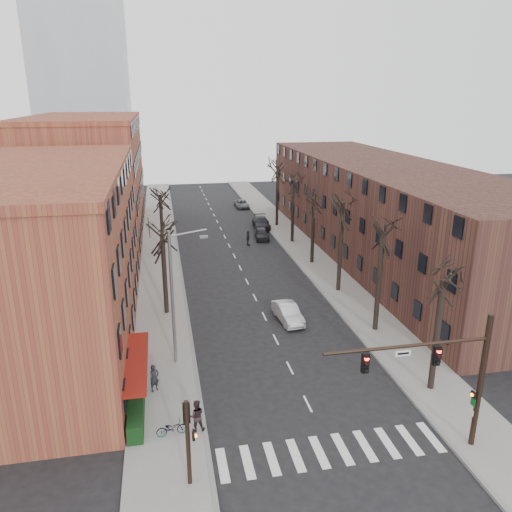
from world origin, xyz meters
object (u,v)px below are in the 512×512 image
bicycle (172,428)px  parked_car_near (262,234)px  silver_sedan (288,313)px  parked_car_mid (261,223)px  pedestrian_a (154,378)px

bicycle → parked_car_near: bearing=-25.2°
silver_sedan → bicycle: (-9.29, -12.35, -0.12)m
silver_sedan → parked_car_mid: parked_car_mid is taller
silver_sedan → parked_car_mid: bearing=77.1°
parked_car_near → bicycle: (-11.99, -35.57, -0.10)m
silver_sedan → parked_car_near: (2.70, 23.23, -0.01)m
parked_car_near → parked_car_mid: (0.99, 5.11, 0.06)m
pedestrian_a → silver_sedan: bearing=4.7°
parked_car_mid → bicycle: parked_car_mid is taller
pedestrian_a → bicycle: bearing=-112.6°
silver_sedan → bicycle: bearing=-132.4°
parked_car_near → parked_car_mid: 5.21m
parked_car_mid → bicycle: size_ratio=3.19×
pedestrian_a → bicycle: pedestrian_a is taller
silver_sedan → parked_car_mid: size_ratio=0.82×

